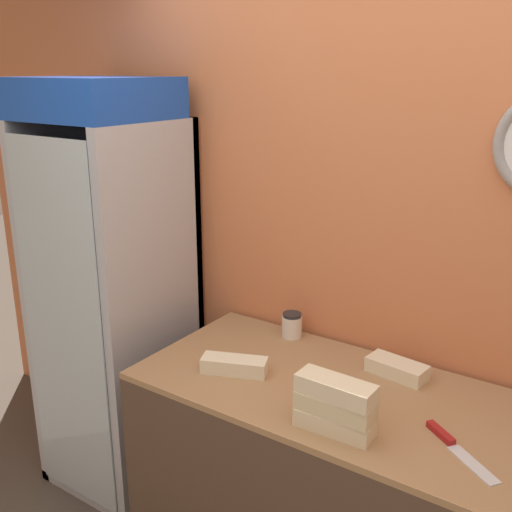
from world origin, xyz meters
TOP-DOWN VIEW (x-y plane):
  - wall_back at (0.00, 1.34)m, footprint 5.20×0.09m
  - prep_counter at (0.00, 0.92)m, footprint 1.50×0.74m
  - beverage_cooler at (-1.23, 1.02)m, footprint 0.62×0.63m
  - sandwich_stack_bottom at (0.13, 0.68)m, footprint 0.27×0.11m
  - sandwich_stack_middle at (0.13, 0.68)m, footprint 0.26×0.10m
  - sandwich_stack_top at (0.13, 0.68)m, footprint 0.26×0.10m
  - sandwich_flat_left at (-0.37, 0.81)m, footprint 0.27×0.18m
  - sandwich_flat_right at (0.16, 1.15)m, footprint 0.24×0.13m
  - chefs_knife at (0.48, 0.81)m, footprint 0.28×0.22m
  - condiment_jar at (-0.36, 1.22)m, footprint 0.09×0.09m

SIDE VIEW (x-z plane):
  - prep_counter at x=0.00m, z-range 0.00..0.92m
  - chefs_knife at x=0.48m, z-range 0.92..0.94m
  - sandwich_flat_right at x=0.16m, z-range 0.92..0.98m
  - sandwich_flat_left at x=-0.37m, z-range 0.92..0.98m
  - sandwich_stack_bottom at x=0.13m, z-range 0.92..0.98m
  - condiment_jar at x=-0.36m, z-range 0.92..1.03m
  - sandwich_stack_middle at x=0.13m, z-range 0.98..1.05m
  - sandwich_stack_top at x=0.13m, z-range 1.05..1.11m
  - beverage_cooler at x=-1.23m, z-range 0.07..2.10m
  - wall_back at x=0.00m, z-range 0.00..2.70m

